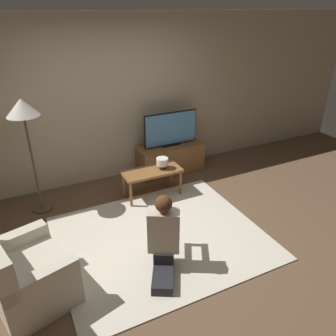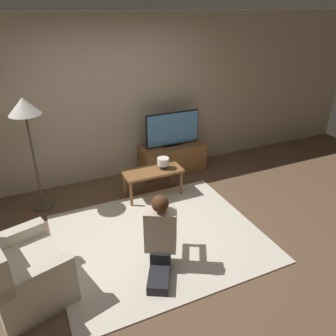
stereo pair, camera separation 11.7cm
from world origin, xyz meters
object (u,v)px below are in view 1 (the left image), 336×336
Objects in this scene: floor_lamp at (24,116)px; person_kneeling at (164,236)px; table_lamp at (162,162)px; coffee_table at (152,174)px; armchair at (26,276)px; tv at (171,129)px.

person_kneeling is at bearing -59.84° from floor_lamp.
table_lamp is at bearing -11.72° from floor_lamp.
person_kneeling is at bearing -108.91° from coffee_table.
floor_lamp is at bearing 168.28° from table_lamp.
armchair is (-1.91, -1.28, -0.10)m from coffee_table.
person_kneeling is 1.64m from table_lamp.
floor_lamp is (-2.22, -0.27, 0.61)m from tv.
armchair is 1.09× the size of person_kneeling.
table_lamp is at bearing -125.63° from tv.
tv is at bearing 54.37° from table_lamp.
floor_lamp is at bearing 167.37° from coffee_table.
armchair is (-0.32, -1.64, -1.13)m from floor_lamp.
tv reaches higher than person_kneeling.
tv is 0.82m from table_lamp.
table_lamp is at bearing -74.24° from armchair.
floor_lamp is 9.07× the size of table_lamp.
armchair is 2.45m from table_lamp.
tv is 3.21m from armchair.
table_lamp is (2.08, 1.27, 0.26)m from armchair.
floor_lamp reaches higher than coffee_table.
tv reaches higher than table_lamp.
coffee_table is 0.55× the size of floor_lamp.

